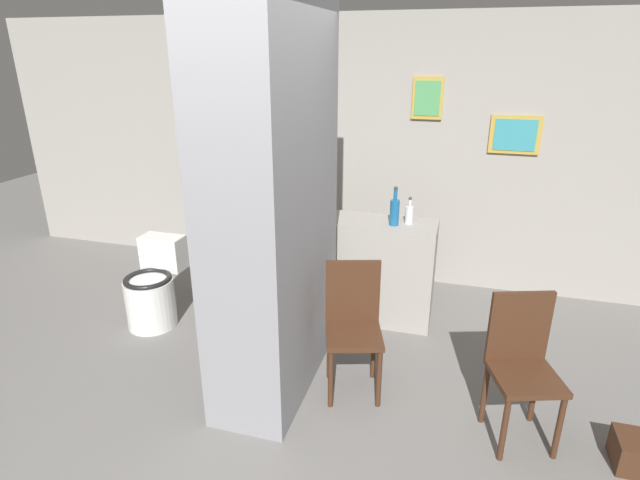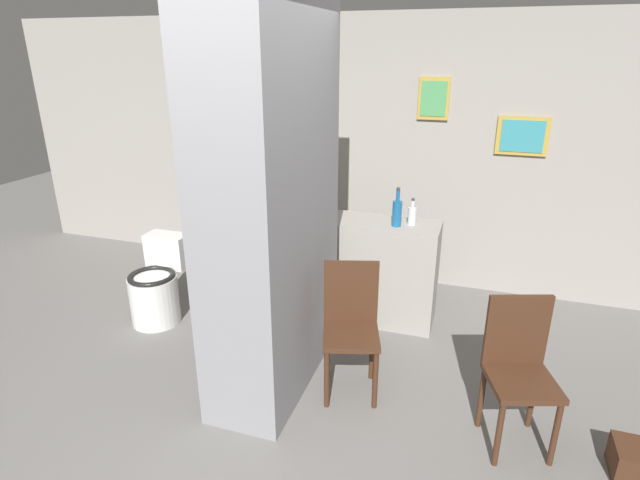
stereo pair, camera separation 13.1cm
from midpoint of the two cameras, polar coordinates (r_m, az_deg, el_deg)
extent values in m
plane|color=slate|center=(3.38, -8.49, -21.41)|extent=(14.00, 14.00, 0.00)
cube|color=gray|center=(5.10, 3.05, 9.94)|extent=(8.00, 0.06, 2.60)
cube|color=#B79338|center=(5.58, -13.73, 14.50)|extent=(0.36, 0.02, 0.48)
cube|color=#B24C8C|center=(5.57, -13.81, 14.48)|extent=(0.30, 0.01, 0.39)
cube|color=#B79338|center=(4.90, 20.67, 11.18)|extent=(0.44, 0.02, 0.34)
cube|color=teal|center=(4.88, 20.68, 11.15)|extent=(0.36, 0.01, 0.28)
cube|color=#B79338|center=(4.87, 11.41, 15.60)|extent=(0.28, 0.02, 0.38)
cube|color=#4C9959|center=(4.85, 11.39, 15.59)|extent=(0.23, 0.01, 0.31)
cube|color=gray|center=(3.28, -6.47, 3.66)|extent=(0.52, 1.29, 2.60)
cylinder|color=black|center=(3.11, -13.18, 7.05)|extent=(0.03, 0.40, 0.40)
cylinder|color=red|center=(3.12, -13.42, 7.06)|extent=(0.01, 0.07, 0.07)
cube|color=gray|center=(4.43, 4.55, -3.33)|extent=(1.16, 0.44, 0.91)
cylinder|color=silver|center=(4.62, -19.56, -6.77)|extent=(0.42, 0.42, 0.43)
torus|color=black|center=(4.53, -19.90, -4.21)|extent=(0.40, 0.40, 0.04)
cube|color=silver|center=(4.67, -18.23, -1.36)|extent=(0.38, 0.20, 0.30)
cylinder|color=#422616|center=(3.44, 0.08, -15.61)|extent=(0.04, 0.04, 0.44)
cylinder|color=#422616|center=(3.46, 5.63, -15.50)|extent=(0.04, 0.04, 0.44)
cylinder|color=#422616|center=(3.71, 0.02, -12.64)|extent=(0.04, 0.04, 0.44)
cylinder|color=#422616|center=(3.72, 5.11, -12.56)|extent=(0.04, 0.04, 0.44)
cube|color=#422616|center=(3.45, 2.78, -10.82)|extent=(0.47, 0.47, 0.04)
cube|color=#422616|center=(3.48, 2.69, -5.86)|extent=(0.37, 0.14, 0.46)
cylinder|color=#422616|center=(3.23, 19.14, -19.79)|extent=(0.04, 0.04, 0.44)
cylinder|color=#422616|center=(3.35, 24.57, -18.95)|extent=(0.04, 0.04, 0.44)
cylinder|color=#422616|center=(3.46, 17.22, -16.42)|extent=(0.04, 0.04, 0.44)
cylinder|color=#422616|center=(3.58, 22.28, -15.80)|extent=(0.04, 0.04, 0.44)
cube|color=#422616|center=(3.27, 21.35, -14.43)|extent=(0.48, 0.48, 0.04)
cube|color=#422616|center=(3.27, 20.75, -9.18)|extent=(0.37, 0.15, 0.46)
torus|color=black|center=(5.13, -10.93, -2.01)|extent=(0.60, 0.04, 0.60)
torus|color=black|center=(4.77, 0.55, -3.43)|extent=(0.60, 0.04, 0.60)
cylinder|color=black|center=(4.87, -5.46, -1.04)|extent=(0.98, 0.04, 0.04)
cylinder|color=black|center=(4.96, -8.31, -0.71)|extent=(0.03, 0.03, 0.31)
cylinder|color=black|center=(4.72, -0.06, -1.64)|extent=(0.03, 0.03, 0.28)
cube|color=black|center=(4.90, -8.42, 1.19)|extent=(0.16, 0.06, 0.04)
cylinder|color=#262626|center=(4.67, -0.06, -0.04)|extent=(0.03, 0.42, 0.03)
cylinder|color=#19598C|center=(4.13, 7.61, 3.10)|extent=(0.08, 0.08, 0.21)
cylinder|color=#19598C|center=(4.09, 7.71, 5.13)|extent=(0.03, 0.03, 0.09)
sphere|color=#333333|center=(4.07, 7.75, 5.88)|extent=(0.03, 0.03, 0.03)
cylinder|color=silver|center=(4.20, 9.28, 2.81)|extent=(0.07, 0.07, 0.15)
cylinder|color=silver|center=(4.17, 9.36, 4.17)|extent=(0.03, 0.03, 0.06)
sphere|color=#333333|center=(4.16, 9.39, 4.70)|extent=(0.03, 0.03, 0.03)
cube|color=#422616|center=(3.58, 31.51, -20.04)|extent=(0.24, 0.24, 0.19)
camera|label=1|loc=(0.07, -91.02, -0.39)|focal=28.00mm
camera|label=2|loc=(0.07, 88.98, 0.39)|focal=28.00mm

